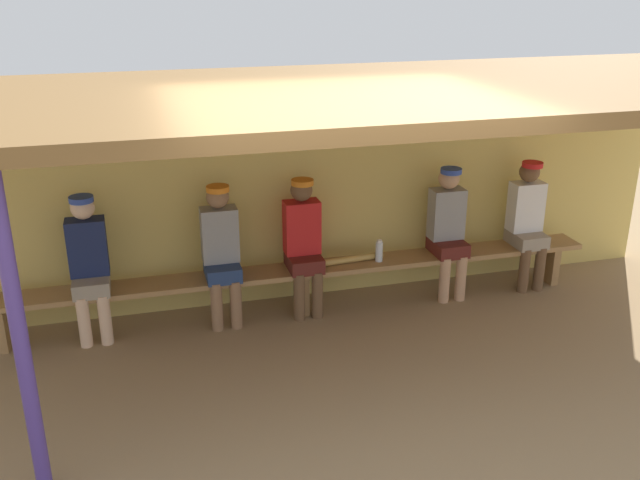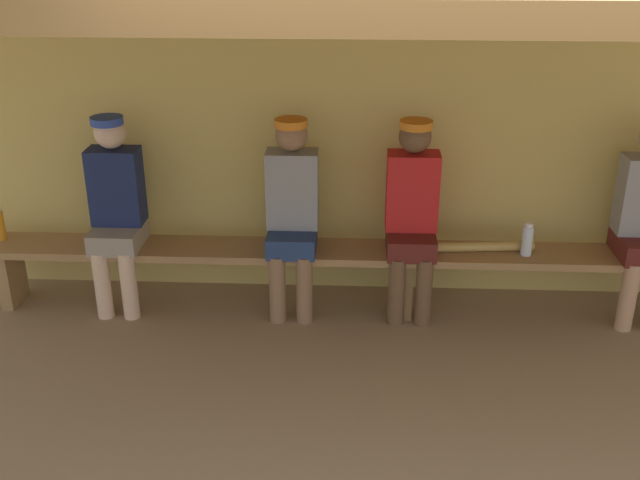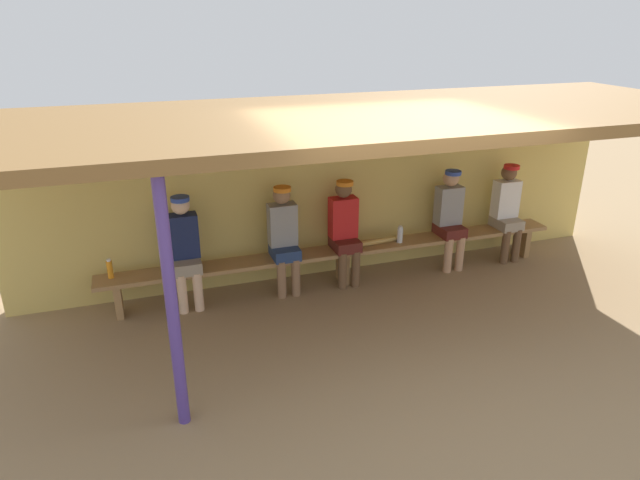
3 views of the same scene
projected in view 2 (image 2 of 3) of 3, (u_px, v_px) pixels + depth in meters
The scene contains 9 objects.
ground_plane at pixel (420, 458), 3.88m from camera, with size 24.00×24.00×0.00m, color #937754.
back_wall at pixel (408, 139), 5.26m from camera, with size 8.00×0.20×2.20m, color #D8BC60.
bench at pixel (407, 260), 5.14m from camera, with size 6.00×0.36×0.46m.
player_with_sunglasses at pixel (116, 205), 5.08m from camera, with size 0.34×0.42×1.34m.
player_near_post at pixel (412, 210), 4.99m from camera, with size 0.34×0.42×1.34m.
player_leftmost at pixel (292, 208), 5.03m from camera, with size 0.34×0.42×1.34m.
water_bottle_clear at pixel (0, 225), 5.23m from camera, with size 0.06×0.06×0.23m.
water_bottle_green at pixel (527, 240), 5.00m from camera, with size 0.07×0.07×0.23m.
baseball_bat at pixel (471, 247), 5.07m from camera, with size 0.07×0.07×0.84m, color tan.
Camera 2 is at (-0.36, -3.12, 2.58)m, focal length 42.73 mm.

